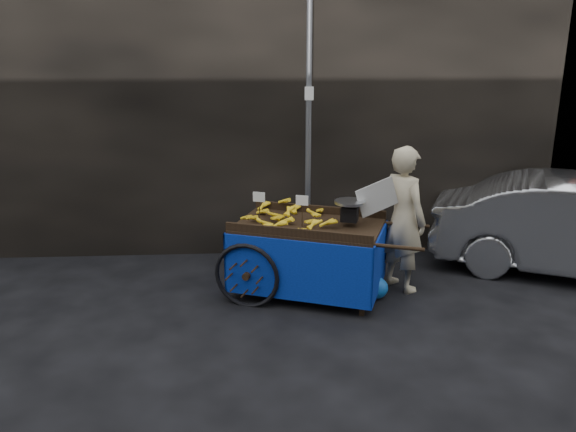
{
  "coord_description": "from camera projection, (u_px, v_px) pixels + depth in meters",
  "views": [
    {
      "loc": [
        -0.45,
        -6.45,
        2.96
      ],
      "look_at": [
        -0.03,
        0.5,
        0.9
      ],
      "focal_mm": 35.0,
      "sensor_mm": 36.0,
      "label": 1
    }
  ],
  "objects": [
    {
      "name": "street_pole",
      "position": [
        309.0,
        122.0,
        7.73
      ],
      "size": [
        0.12,
        0.1,
        4.0
      ],
      "color": "slate",
      "rests_on": "ground"
    },
    {
      "name": "banana_cart",
      "position": [
        304.0,
        231.0,
        6.93
      ],
      "size": [
        2.66,
        1.86,
        1.33
      ],
      "rotation": [
        0.0,
        0.0,
        -0.36
      ],
      "color": "black",
      "rests_on": "ground"
    },
    {
      "name": "building_wall",
      "position": [
        307.0,
        81.0,
        8.84
      ],
      "size": [
        13.5,
        2.0,
        5.0
      ],
      "color": "black",
      "rests_on": "ground"
    },
    {
      "name": "plastic_bag",
      "position": [
        376.0,
        288.0,
        6.93
      ],
      "size": [
        0.31,
        0.25,
        0.28
      ],
      "primitive_type": "ellipsoid",
      "color": "blue",
      "rests_on": "ground"
    },
    {
      "name": "vendor",
      "position": [
        403.0,
        219.0,
        7.03
      ],
      "size": [
        1.03,
        0.81,
        1.86
      ],
      "rotation": [
        0.0,
        0.0,
        2.13
      ],
      "color": "#BFB18E",
      "rests_on": "ground"
    },
    {
      "name": "ground",
      "position": [
        293.0,
        296.0,
        7.04
      ],
      "size": [
        80.0,
        80.0,
        0.0
      ],
      "primitive_type": "plane",
      "color": "black",
      "rests_on": "ground"
    }
  ]
}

